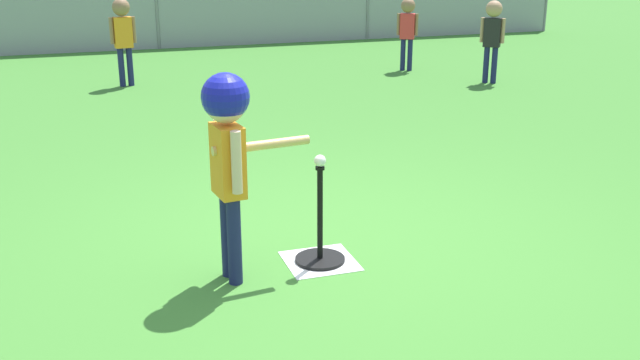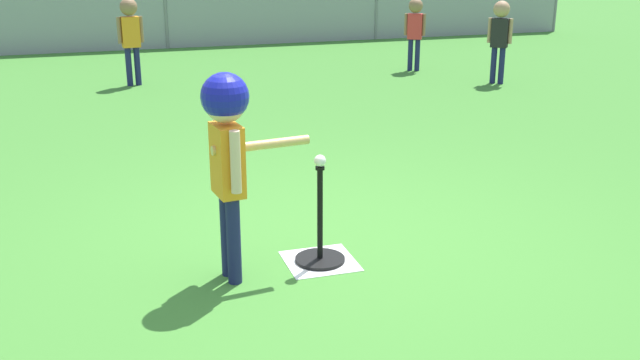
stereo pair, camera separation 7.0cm
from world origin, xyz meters
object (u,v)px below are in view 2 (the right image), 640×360
at_px(batter_child, 227,135).
at_px(fielder_deep_left, 130,30).
at_px(batting_tee, 320,247).
at_px(fielder_near_left, 415,25).
at_px(baseball_on_tee, 320,161).
at_px(fielder_deep_center, 500,31).

relative_size(batter_child, fielder_deep_left, 1.08).
height_order(batting_tee, fielder_near_left, fielder_near_left).
xyz_separation_m(baseball_on_tee, fielder_deep_left, (-0.71, 6.26, 0.08)).
xyz_separation_m(batting_tee, fielder_near_left, (3.40, 6.16, 0.59)).
bearing_deg(fielder_near_left, batting_tee, -118.88).
distance_m(batting_tee, baseball_on_tee, 0.58).
height_order(batter_child, fielder_deep_left, batter_child).
bearing_deg(fielder_near_left, fielder_deep_center, -61.21).
xyz_separation_m(fielder_near_left, fielder_deep_center, (0.69, -1.26, 0.03)).
relative_size(fielder_near_left, fielder_deep_center, 0.95).
distance_m(fielder_deep_left, fielder_deep_center, 4.99).
relative_size(batting_tee, fielder_deep_left, 0.55).
bearing_deg(baseball_on_tee, fielder_near_left, 61.12).
distance_m(batter_child, fielder_deep_center, 6.83).
height_order(batting_tee, baseball_on_tee, baseball_on_tee).
height_order(fielder_deep_left, fielder_deep_center, fielder_deep_left).
height_order(baseball_on_tee, fielder_deep_center, fielder_deep_center).
distance_m(batting_tee, fielder_near_left, 7.06).
relative_size(fielder_deep_left, fielder_near_left, 1.09).
distance_m(fielder_deep_left, fielder_near_left, 4.11).
bearing_deg(fielder_near_left, fielder_deep_left, 178.64).
height_order(baseball_on_tee, fielder_deep_left, fielder_deep_left).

